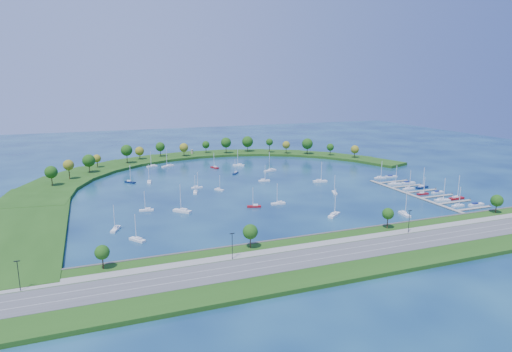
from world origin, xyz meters
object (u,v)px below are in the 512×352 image
object	(u,v)px
docked_boat_4	(423,193)
docked_boat_5	(437,192)
moored_boat_13	(147,209)
docked_boat_7	(422,187)
moored_boat_14	(130,182)
moored_boat_9	(197,187)
moored_boat_4	(254,206)
moored_boat_17	(152,166)
moored_boat_19	(270,170)
docked_boat_3	(456,198)
moored_boat_11	(149,182)
docked_boat_9	(408,183)
moored_boat_8	(195,192)
docked_boat_11	(391,176)
moored_boat_2	(215,167)
moored_boat_6	(168,166)
moored_boat_10	(219,189)
harbor_tower	(192,151)
moored_boat_15	(335,192)
moored_boat_0	(182,210)
docked_boat_0	(458,205)
moored_boat_18	(320,181)
docked_boat_1	(476,204)
moored_boat_20	(235,173)
moored_boat_21	(239,165)
dock_system	(423,194)
docked_boat_8	(395,184)
moored_boat_16	(137,239)
moored_boat_7	(404,214)
docked_boat_6	(409,188)
docked_boat_10	(380,177)
docked_boat_2	(442,200)
moored_boat_5	(264,180)
moored_boat_12	(278,203)
moored_boat_1	(116,228)

from	to	relation	value
docked_boat_4	docked_boat_5	size ratio (longest dim) A/B	1.25
moored_boat_13	docked_boat_7	xyz separation A→B (m)	(167.40, -11.63, 0.07)
moored_boat_14	moored_boat_9	bearing A→B (deg)	13.14
moored_boat_4	moored_boat_17	xyz separation A→B (m)	(-35.67, 130.69, 0.04)
moored_boat_19	docked_boat_3	distance (m)	128.84
moored_boat_11	docked_boat_9	xyz separation A→B (m)	(157.73, -62.50, -0.24)
moored_boat_17	moored_boat_19	world-z (taller)	moored_boat_19
moored_boat_11	moored_boat_17	size ratio (longest dim) A/B	0.98
moored_boat_8	docked_boat_11	bearing A→B (deg)	102.93
moored_boat_2	moored_boat_17	xyz separation A→B (m)	(-44.24, 21.83, 0.02)
moored_boat_6	moored_boat_10	xyz separation A→B (m)	(16.67, -85.03, -0.14)
moored_boat_4	docked_boat_5	size ratio (longest dim) A/B	1.30
harbor_tower	moored_boat_15	world-z (taller)	moored_boat_15
moored_boat_0	moored_boat_8	distance (m)	38.63
moored_boat_13	docked_boat_0	bearing A→B (deg)	171.34
moored_boat_18	docked_boat_5	world-z (taller)	moored_boat_18
moored_boat_10	docked_boat_1	bearing A→B (deg)	21.50
moored_boat_0	moored_boat_20	size ratio (longest dim) A/B	1.31
harbor_tower	docked_boat_1	xyz separation A→B (m)	(108.10, -209.46, -3.27)
moored_boat_19	moored_boat_21	xyz separation A→B (m)	(-15.12, 28.01, -0.05)
dock_system	docked_boat_8	size ratio (longest dim) A/B	6.35
moored_boat_16	docked_boat_7	world-z (taller)	docked_boat_7
docked_boat_4	moored_boat_2	bearing A→B (deg)	131.75
moored_boat_7	docked_boat_6	bearing A→B (deg)	148.76
docked_boat_4	docked_boat_10	xyz separation A→B (m)	(2.38, 44.35, 0.04)
moored_boat_14	docked_boat_3	bearing A→B (deg)	19.16
docked_boat_2	moored_boat_5	bearing A→B (deg)	141.67
moored_boat_10	docked_boat_8	bearing A→B (deg)	42.04
docked_boat_4	docked_boat_6	xyz separation A→B (m)	(-0.02, 12.35, 0.04)
moored_boat_2	docked_boat_1	world-z (taller)	moored_boat_2
dock_system	docked_boat_7	xyz separation A→B (m)	(10.71, 12.93, 0.58)
moored_boat_12	moored_boat_20	bearing A→B (deg)	-91.70
moored_boat_7	moored_boat_17	world-z (taller)	moored_boat_7
moored_boat_0	docked_boat_5	distance (m)	151.27
moored_boat_12	moored_boat_17	bearing A→B (deg)	-68.75
dock_system	docked_boat_4	world-z (taller)	docked_boat_4
moored_boat_4	moored_boat_11	distance (m)	89.14
docked_boat_1	docked_boat_4	xyz separation A→B (m)	(-10.43, 29.03, 0.17)
moored_boat_1	docked_boat_2	size ratio (longest dim) A/B	0.92
moored_boat_21	docked_boat_0	world-z (taller)	moored_boat_21
docked_boat_5	docked_boat_11	distance (m)	46.08
moored_boat_6	docked_boat_2	size ratio (longest dim) A/B	1.11
moored_boat_5	moored_boat_6	size ratio (longest dim) A/B	0.77
dock_system	docked_boat_3	size ratio (longest dim) A/B	5.95
docked_boat_7	docked_boat_9	distance (m)	12.81
moored_boat_15	moored_boat_18	xyz separation A→B (m)	(6.14, 28.97, 0.08)
moored_boat_8	moored_boat_16	bearing A→B (deg)	-15.20
moored_boat_0	docked_boat_2	size ratio (longest dim) A/B	1.11
moored_boat_12	moored_boat_17	size ratio (longest dim) A/B	0.93
moored_boat_4	moored_boat_17	world-z (taller)	moored_boat_17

